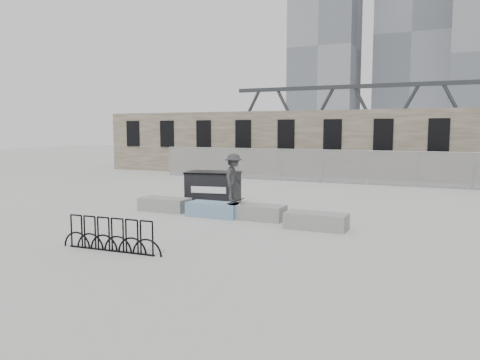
{
  "coord_description": "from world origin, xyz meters",
  "views": [
    {
      "loc": [
        7.24,
        -15.42,
        3.24
      ],
      "look_at": [
        -0.18,
        0.81,
        1.3
      ],
      "focal_mm": 35.0,
      "sensor_mm": 36.0,
      "label": 1
    }
  ],
  "objects_px": {
    "planter_center_left": "(214,209)",
    "planter_offset": "(316,220)",
    "planter_far_left": "(165,204)",
    "dumpster": "(213,188)",
    "planter_center_right": "(257,212)",
    "bike_rack": "(111,235)",
    "skateboarder": "(234,177)"
  },
  "relations": [
    {
      "from": "planter_offset",
      "to": "dumpster",
      "type": "height_order",
      "value": "dumpster"
    },
    {
      "from": "planter_center_left",
      "to": "planter_offset",
      "type": "bearing_deg",
      "value": -7.8
    },
    {
      "from": "planter_center_right",
      "to": "bike_rack",
      "type": "relative_size",
      "value": 0.64
    },
    {
      "from": "planter_center_left",
      "to": "skateboarder",
      "type": "bearing_deg",
      "value": 0.25
    },
    {
      "from": "planter_far_left",
      "to": "planter_center_left",
      "type": "bearing_deg",
      "value": -5.75
    },
    {
      "from": "planter_center_left",
      "to": "dumpster",
      "type": "xyz_separation_m",
      "value": [
        -1.23,
        2.26,
        0.45
      ]
    },
    {
      "from": "planter_center_right",
      "to": "dumpster",
      "type": "bearing_deg",
      "value": 144.13
    },
    {
      "from": "planter_center_left",
      "to": "bike_rack",
      "type": "relative_size",
      "value": 0.64
    },
    {
      "from": "dumpster",
      "to": "skateboarder",
      "type": "distance_m",
      "value": 3.13
    },
    {
      "from": "dumpster",
      "to": "skateboarder",
      "type": "height_order",
      "value": "skateboarder"
    },
    {
      "from": "planter_far_left",
      "to": "planter_center_left",
      "type": "height_order",
      "value": "same"
    },
    {
      "from": "planter_far_left",
      "to": "dumpster",
      "type": "bearing_deg",
      "value": 60.89
    },
    {
      "from": "dumpster",
      "to": "skateboarder",
      "type": "relative_size",
      "value": 1.26
    },
    {
      "from": "planter_center_left",
      "to": "skateboarder",
      "type": "xyz_separation_m",
      "value": [
        0.8,
        0.0,
        1.22
      ]
    },
    {
      "from": "planter_offset",
      "to": "planter_far_left",
      "type": "bearing_deg",
      "value": 172.95
    },
    {
      "from": "planter_center_left",
      "to": "planter_offset",
      "type": "xyz_separation_m",
      "value": [
        4.05,
        -0.55,
        0.0
      ]
    },
    {
      "from": "planter_center_left",
      "to": "bike_rack",
      "type": "height_order",
      "value": "bike_rack"
    },
    {
      "from": "planter_far_left",
      "to": "planter_center_left",
      "type": "distance_m",
      "value": 2.37
    },
    {
      "from": "bike_rack",
      "to": "planter_offset",
      "type": "bearing_deg",
      "value": 49.93
    },
    {
      "from": "planter_center_left",
      "to": "skateboarder",
      "type": "height_order",
      "value": "skateboarder"
    },
    {
      "from": "planter_offset",
      "to": "bike_rack",
      "type": "relative_size",
      "value": 0.64
    },
    {
      "from": "planter_far_left",
      "to": "skateboarder",
      "type": "height_order",
      "value": "skateboarder"
    },
    {
      "from": "skateboarder",
      "to": "planter_center_right",
      "type": "bearing_deg",
      "value": -85.56
    },
    {
      "from": "planter_center_right",
      "to": "dumpster",
      "type": "xyz_separation_m",
      "value": [
        -2.9,
        2.1,
        0.45
      ]
    },
    {
      "from": "skateboarder",
      "to": "dumpster",
      "type": "bearing_deg",
      "value": 36.45
    },
    {
      "from": "planter_far_left",
      "to": "planter_offset",
      "type": "height_order",
      "value": "same"
    },
    {
      "from": "planter_center_left",
      "to": "skateboarder",
      "type": "distance_m",
      "value": 1.46
    },
    {
      "from": "planter_center_right",
      "to": "planter_offset",
      "type": "bearing_deg",
      "value": -16.7
    },
    {
      "from": "planter_center_right",
      "to": "planter_offset",
      "type": "height_order",
      "value": "same"
    },
    {
      "from": "planter_center_left",
      "to": "planter_center_right",
      "type": "xyz_separation_m",
      "value": [
        1.67,
        0.16,
        0.0
      ]
    },
    {
      "from": "planter_center_left",
      "to": "dumpster",
      "type": "bearing_deg",
      "value": 118.6
    },
    {
      "from": "planter_center_left",
      "to": "skateboarder",
      "type": "relative_size",
      "value": 1.04
    }
  ]
}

